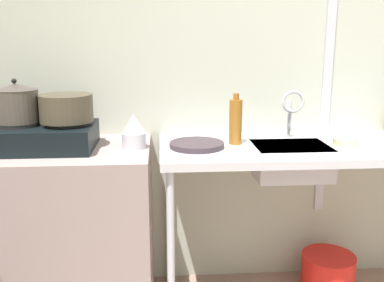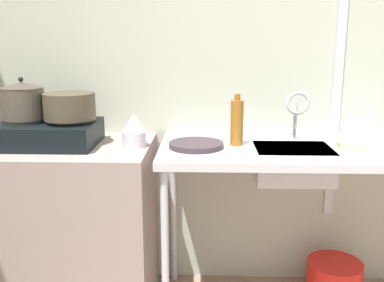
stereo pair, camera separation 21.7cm
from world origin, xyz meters
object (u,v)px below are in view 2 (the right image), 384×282
faucet (297,107)px  frying_pan (196,145)px  pot_on_left_burner (23,100)px  sink_basin (293,163)px  percolator (134,130)px  bucket_on_floor (334,281)px  stove (48,133)px  bottle_by_sink (237,122)px  pot_on_right_burner (70,106)px  small_bowl_on_drainboard (350,146)px

faucet → frying_pan: faucet is taller
pot_on_left_burner → sink_basin: size_ratio=0.56×
percolator → bucket_on_floor: 1.38m
stove → percolator: (0.44, -0.02, 0.02)m
percolator → frying_pan: percolator is taller
stove → frying_pan: stove is taller
faucet → bucket_on_floor: size_ratio=0.88×
pot_on_left_burner → stove: bearing=0.0°
bottle_by_sink → stove: bearing=-178.1°
pot_on_right_burner → faucet: same height
pot_on_left_burner → frying_pan: size_ratio=0.78×
faucet → small_bowl_on_drainboard: size_ratio=2.12×
stove → bottle_by_sink: size_ratio=1.87×
pot_on_left_burner → bucket_on_floor: 1.91m
bottle_by_sink → pot_on_left_burner: bearing=-178.3°
stove → pot_on_right_burner: (0.12, 0.00, 0.14)m
pot_on_right_burner → sink_basin: (1.11, -0.02, -0.28)m
stove → bottle_by_sink: bottle_by_sink is taller
pot_on_right_burner → percolator: (0.32, -0.02, -0.12)m
frying_pan → small_bowl_on_drainboard: 0.75m
stove → small_bowl_on_drainboard: bearing=-1.5°
pot_on_right_burner → bucket_on_floor: bearing=3.1°
sink_basin → stove: bearing=179.2°
faucet → frying_pan: bearing=-164.0°
faucet → small_bowl_on_drainboard: faucet is taller
faucet → bucket_on_floor: 0.99m
frying_pan → bottle_by_sink: bearing=16.0°
pot_on_right_burner → frying_pan: (0.63, -0.03, -0.19)m
faucet → small_bowl_on_drainboard: (0.23, -0.16, -0.16)m
pot_on_right_burner → sink_basin: 1.14m
small_bowl_on_drainboard → bucket_on_floor: 0.81m
percolator → bottle_by_sink: bottle_by_sink is taller
stove → small_bowl_on_drainboard: stove is taller
pot_on_right_burner → bottle_by_sink: (0.83, 0.03, -0.08)m
pot_on_left_burner → pot_on_right_burner: size_ratio=0.84×
faucet → bottle_by_sink: bearing=-164.0°
bottle_by_sink → faucet: bearing=16.0°
pot_on_right_burner → stove: bearing=180.0°
percolator → bucket_on_floor: size_ratio=0.57×
stove → pot_on_left_burner: 0.20m
pot_on_left_burner → bottle_by_sink: pot_on_left_burner is taller
stove → frying_pan: 0.75m
stove → faucet: (1.26, 0.12, 0.12)m
bucket_on_floor → percolator: bearing=-175.1°
stove → faucet: size_ratio=1.83×
frying_pan → bottle_by_sink: (0.20, 0.06, 0.10)m
faucet → stove: bearing=-174.5°
pot_on_right_burner → small_bowl_on_drainboard: 1.39m
sink_basin → bottle_by_sink: bottle_by_sink is taller
pot_on_left_burner → frying_pan: pot_on_left_burner is taller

